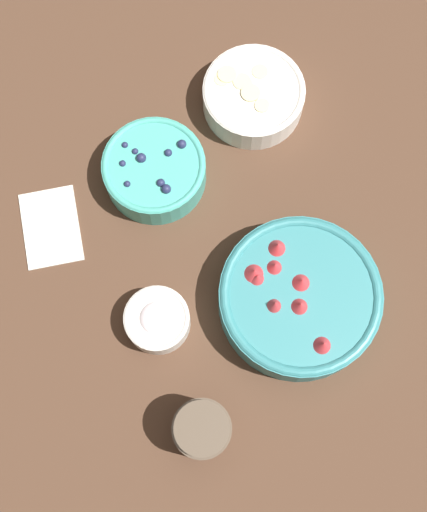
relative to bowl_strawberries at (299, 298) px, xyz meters
name	(u,v)px	position (x,y,z in m)	size (l,w,h in m)	color
ground_plane	(229,248)	(-0.13, -0.04, -0.04)	(4.00, 4.00, 0.00)	#4C3323
bowl_strawberries	(299,298)	(0.00, 0.00, 0.00)	(0.25, 0.25, 0.09)	teal
bowl_blueberries	(155,170)	(-0.30, -0.09, -0.01)	(0.17, 0.17, 0.07)	#47AD9E
bowl_bananas	(253,95)	(-0.33, 0.12, -0.01)	(0.17, 0.17, 0.06)	white
bowl_cream	(157,320)	(-0.08, -0.20, -0.01)	(0.10, 0.10, 0.05)	silver
jar_chocolate	(202,430)	(0.09, -0.23, 0.00)	(0.09, 0.09, 0.09)	brown
napkin	(51,227)	(-0.31, -0.27, -0.04)	(0.15, 0.13, 0.01)	silver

